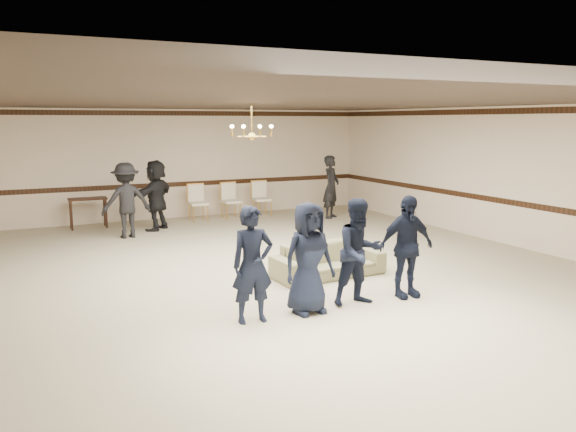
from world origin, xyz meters
The scene contains 16 objects.
room centered at (0.00, 0.00, 1.60)m, with size 12.01×14.01×3.21m.
chair_rail centered at (0.00, 6.99, 1.00)m, with size 12.00×0.02×0.14m, color #33190F.
crown_molding centered at (0.00, 6.99, 3.08)m, with size 12.00×0.02×0.14m, color #33190F.
chandelier centered at (0.00, 1.00, 2.88)m, with size 0.94×0.94×0.89m, color #B6913A, non-canonical shape.
boy_a centered at (-1.35, -2.27, 0.84)m, with size 0.61×0.40×1.68m, color black.
boy_b centered at (-0.45, -2.27, 0.84)m, with size 0.82×0.54×1.68m, color black.
boy_c centered at (0.45, -2.27, 0.84)m, with size 0.82×0.64×1.68m, color black.
boy_d centered at (1.35, -2.27, 0.84)m, with size 0.99×0.41×1.68m, color black.
settee centered at (0.83, -0.64, 0.31)m, with size 2.10×0.82×0.61m, color #807F55.
adult_left centered at (-1.86, 4.63, 0.93)m, with size 1.20×0.69×1.86m, color black.
adult_mid centered at (-0.96, 5.33, 0.93)m, with size 1.72×0.55×1.86m, color black.
adult_right centered at (4.14, 4.93, 0.93)m, with size 0.68×0.44×1.86m, color black.
banquet_chair_left centered at (0.42, 6.15, 0.52)m, with size 0.50×0.50×1.04m, color beige, non-canonical shape.
banquet_chair_mid centered at (1.42, 6.15, 0.52)m, with size 0.50×0.50×1.04m, color beige, non-canonical shape.
banquet_chair_right centered at (2.42, 6.15, 0.52)m, with size 0.50×0.50×1.04m, color beige, non-canonical shape.
console_table centered at (-2.58, 6.35, 0.41)m, with size 0.99×0.42×0.83m, color black.
Camera 1 is at (-4.32, -9.54, 2.86)m, focal length 35.41 mm.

